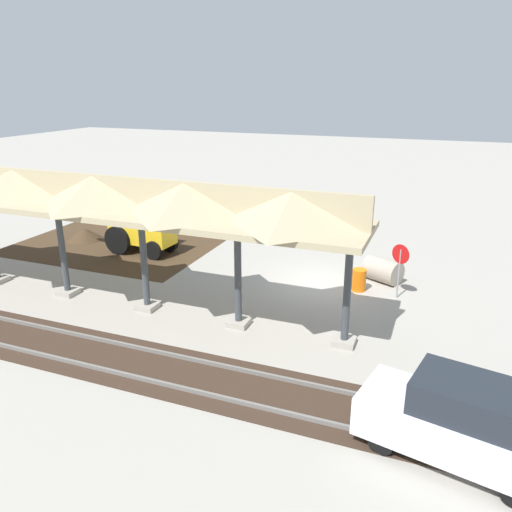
% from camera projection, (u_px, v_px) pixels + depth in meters
% --- Properties ---
extents(ground_plane, '(120.00, 120.00, 0.00)m').
position_uv_depth(ground_plane, '(320.00, 284.00, 20.86)').
color(ground_plane, '#9E998E').
extents(dirt_work_zone, '(10.07, 7.00, 0.01)m').
position_uv_depth(dirt_work_zone, '(114.00, 246.00, 25.70)').
color(dirt_work_zone, '#42301E').
rests_on(dirt_work_zone, ground).
extents(platform_canopy, '(19.59, 3.20, 4.90)m').
position_uv_depth(platform_canopy, '(95.00, 195.00, 17.79)').
color(platform_canopy, '#9E998E').
rests_on(platform_canopy, ground).
extents(rail_tracks, '(60.00, 2.58, 0.15)m').
position_uv_depth(rail_tracks, '(245.00, 388.00, 13.67)').
color(rail_tracks, slate).
rests_on(rail_tracks, ground).
extents(stop_sign, '(0.67, 0.41, 2.18)m').
position_uv_depth(stop_sign, '(400.00, 260.00, 18.98)').
color(stop_sign, gray).
rests_on(stop_sign, ground).
extents(backhoe, '(5.20, 1.86, 2.82)m').
position_uv_depth(backhoe, '(140.00, 227.00, 24.36)').
color(backhoe, yellow).
rests_on(backhoe, ground).
extents(dirt_mound, '(3.82, 3.82, 1.27)m').
position_uv_depth(dirt_mound, '(86.00, 240.00, 26.69)').
color(dirt_mound, '#42301E').
rests_on(dirt_mound, ground).
extents(concrete_pipe, '(1.75, 1.56, 1.02)m').
position_uv_depth(concrete_pipe, '(383.00, 270.00, 20.92)').
color(concrete_pipe, '#9E9384').
rests_on(concrete_pipe, ground).
extents(distant_parked_car, '(4.47, 2.59, 1.98)m').
position_uv_depth(distant_parked_car, '(460.00, 421.00, 10.84)').
color(distant_parked_car, silver).
rests_on(distant_parked_car, ground).
extents(traffic_barrel, '(0.56, 0.56, 0.90)m').
position_uv_depth(traffic_barrel, '(359.00, 280.00, 20.04)').
color(traffic_barrel, orange).
rests_on(traffic_barrel, ground).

